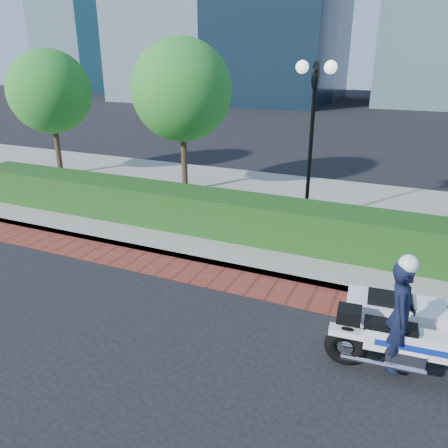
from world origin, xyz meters
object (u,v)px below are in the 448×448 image
at_px(lamppost, 313,119).
at_px(tree_b, 182,91).
at_px(police_motorcycle, 403,324).
at_px(tree_a, 50,92).

height_order(lamppost, tree_b, tree_b).
height_order(lamppost, police_motorcycle, lamppost).
distance_m(tree_a, police_motorcycle, 14.45).
bearing_deg(lamppost, police_motorcycle, -61.46).
xyz_separation_m(lamppost, tree_b, (-4.50, 1.30, 0.48)).
bearing_deg(tree_b, lamppost, -16.11).
bearing_deg(lamppost, tree_b, 163.89).
bearing_deg(tree_b, tree_a, 180.00).
relative_size(lamppost, tree_b, 0.86).
bearing_deg(tree_a, tree_b, 0.00).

